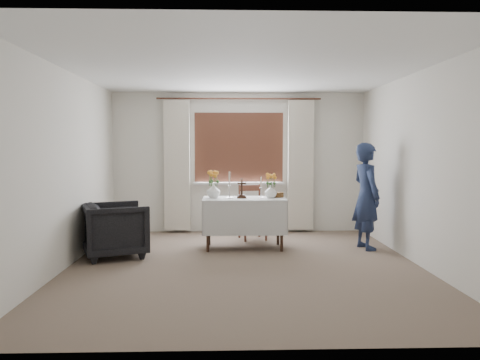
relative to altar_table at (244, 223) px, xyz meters
name	(u,v)px	position (x,y,z in m)	size (l,w,h in m)	color
ground	(244,266)	(-0.04, -1.07, -0.38)	(5.00, 5.00, 0.00)	#85705C
altar_table	(244,223)	(0.00, 0.00, 0.00)	(1.24, 0.64, 0.76)	white
wooden_chair	(253,212)	(0.17, 0.69, 0.07)	(0.41, 0.41, 0.90)	#502A1B
armchair	(115,230)	(-1.82, -0.50, 0.00)	(0.81, 0.83, 0.76)	black
person	(366,196)	(1.82, -0.09, 0.41)	(0.58, 0.38, 1.59)	navy
radiator	(239,215)	(-0.04, 1.35, -0.08)	(1.10, 0.10, 0.60)	white
wooden_cross	(242,188)	(-0.04, -0.01, 0.53)	(0.14, 0.10, 0.30)	black
candlestick_left	(229,185)	(-0.22, -0.01, 0.58)	(0.11, 0.11, 0.40)	silver
candlestick_right	(261,187)	(0.25, 0.02, 0.54)	(0.09, 0.09, 0.32)	silver
flower_vase_left	(213,191)	(-0.46, 0.04, 0.49)	(0.21, 0.21, 0.22)	white
flower_vase_right	(271,192)	(0.40, 0.02, 0.48)	(0.18, 0.18, 0.19)	white
wicker_basket	(277,195)	(0.51, 0.11, 0.42)	(0.20, 0.20, 0.08)	brown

